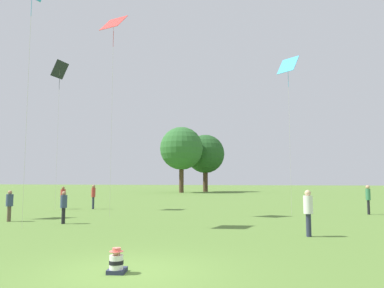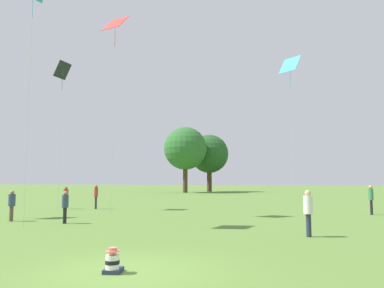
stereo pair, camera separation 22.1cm
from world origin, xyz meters
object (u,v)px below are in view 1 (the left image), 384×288
seated_toddler (117,263)px  distant_tree_0 (205,154)px  person_standing_0 (308,209)px  distant_tree_1 (181,149)px  person_standing_1 (368,196)px  kite_3 (288,68)px  kite_1 (114,26)px  person_standing_4 (93,194)px  person_standing_6 (10,203)px  person_standing_3 (64,204)px  kite_0 (60,72)px  person_standing_5 (63,196)px

seated_toddler → distant_tree_0: 61.10m
person_standing_0 → distant_tree_1: (-17.18, 47.41, 6.55)m
person_standing_1 → kite_3: bearing=34.0°
kite_1 → distant_tree_0: bearing=154.7°
person_standing_1 → person_standing_0: bearing=85.3°
person_standing_4 → distant_tree_0: (0.75, 42.24, 5.87)m
person_standing_0 → person_standing_6: 15.22m
seated_toddler → kite_1: kite_1 is taller
person_standing_6 → distant_tree_1: 45.90m
person_standing_0 → distant_tree_0: 55.20m
person_standing_0 → kite_3: bearing=11.8°
person_standing_6 → distant_tree_1: distant_tree_1 is taller
person_standing_0 → person_standing_4: size_ratio=0.99×
person_standing_0 → kite_1: kite_1 is taller
person_standing_3 → distant_tree_0: bearing=-136.2°
kite_0 → distant_tree_0: kite_0 is taller
person_standing_0 → kite_0: (-16.99, 9.28, 9.23)m
distant_tree_1 → person_standing_4: bearing=-86.2°
person_standing_4 → kite_0: size_ratio=0.16×
person_standing_5 → distant_tree_0: size_ratio=0.16×
person_standing_4 → distant_tree_1: bearing=92.8°
person_standing_0 → person_standing_5: (-16.98, 10.26, -0.07)m
person_standing_1 → person_standing_6: 21.37m
person_standing_5 → kite_0: (-0.01, -0.97, 9.30)m
seated_toddler → distant_tree_1: 56.24m
person_standing_3 → distant_tree_1: size_ratio=0.14×
person_standing_6 → distant_tree_0: distant_tree_0 is taller
person_standing_3 → distant_tree_1: bearing=-132.0°
person_standing_1 → person_standing_6: person_standing_1 is taller
person_standing_3 → kite_1: bearing=-151.5°
person_standing_3 → distant_tree_0: 51.72m
person_standing_3 → kite_1: kite_1 is taller
person_standing_5 → kite_0: kite_0 is taller
person_standing_5 → kite_3: size_ratio=0.17×
person_standing_5 → person_standing_4: bearing=31.5°
person_standing_5 → kite_3: kite_3 is taller
person_standing_4 → person_standing_5: (-2.21, -0.57, -0.11)m
person_standing_0 → person_standing_4: person_standing_4 is taller
person_standing_4 → person_standing_5: 2.29m
person_standing_6 → distant_tree_0: bearing=-17.1°
kite_0 → kite_3: (16.70, -0.07, -0.79)m
person_standing_5 → kite_1: kite_1 is taller
person_standing_3 → person_standing_4: (-3.07, 9.08, 0.15)m
person_standing_4 → kite_1: (3.89, -5.43, 10.61)m
person_standing_0 → kite_0: kite_0 is taller
kite_1 → kite_3: bearing=80.8°
seated_toddler → person_standing_0: bearing=45.5°
person_standing_0 → kite_3: (-0.29, 9.21, 8.44)m
person_standing_3 → kite_1: (0.82, 3.65, 10.76)m
seated_toddler → person_standing_1: size_ratio=0.33×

